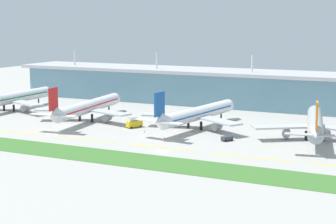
{
  "coord_description": "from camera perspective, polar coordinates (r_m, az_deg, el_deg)",
  "views": [
    {
      "loc": [
        84.19,
        -172.77,
        45.94
      ],
      "look_at": [
        -16.84,
        40.39,
        7.0
      ],
      "focal_mm": 59.07,
      "sensor_mm": 36.0,
      "label": 1
    }
  ],
  "objects": [
    {
      "name": "ground_plane",
      "position": [
        197.6,
        -0.61,
        -4.07
      ],
      "size": [
        600.0,
        600.0,
        0.0
      ],
      "primitive_type": "plane",
      "color": "#A8A59E"
    },
    {
      "name": "airliner_center",
      "position": [
        237.81,
        2.97,
        -0.2
      ],
      "size": [
        48.24,
        65.22,
        18.9
      ],
      "color": "white",
      "rests_on": "ground"
    },
    {
      "name": "safety_cone_nose_front",
      "position": [
        218.61,
        -0.4,
        -2.66
      ],
      "size": [
        0.56,
        0.56,
        0.7
      ],
      "primitive_type": "cone",
      "color": "orange",
      "rests_on": "ground"
    },
    {
      "name": "airliner_near_middle",
      "position": [
        258.84,
        -8.34,
        0.5
      ],
      "size": [
        48.54,
        68.25,
        18.9
      ],
      "color": "white",
      "rests_on": "ground"
    },
    {
      "name": "fuel_truck",
      "position": [
        240.95,
        -3.53,
        -1.09
      ],
      "size": [
        5.47,
        7.61,
        4.95
      ],
      "color": "gold",
      "rests_on": "ground"
    },
    {
      "name": "taxiway_stripe_mid_east",
      "position": [
        191.47,
        8.5,
        -4.61
      ],
      "size": [
        28.0,
        0.7,
        0.04
      ],
      "primitive_type": "cube",
      "color": "yellow",
      "rests_on": "ground"
    },
    {
      "name": "taxiway_stripe_centre",
      "position": [
        203.55,
        -0.71,
        -3.66
      ],
      "size": [
        28.0,
        0.7,
        0.04
      ],
      "primitive_type": "cube",
      "color": "yellow",
      "rests_on": "ground"
    },
    {
      "name": "grass_verge",
      "position": [
        184.2,
        -2.72,
        -5.06
      ],
      "size": [
        300.0,
        18.0,
        0.1
      ],
      "primitive_type": "cube",
      "color": "#3D702D",
      "rests_on": "ground"
    },
    {
      "name": "airliner_nearest",
      "position": [
        296.35,
        -15.95,
        1.35
      ],
      "size": [
        48.8,
        67.73,
        18.9
      ],
      "color": "silver",
      "rests_on": "ground"
    },
    {
      "name": "airliner_far_middle",
      "position": [
        222.65,
        14.93,
        -1.16
      ],
      "size": [
        47.88,
        63.75,
        18.9
      ],
      "color": "#ADB2BC",
      "rests_on": "ground"
    },
    {
      "name": "safety_cone_left_wingtip",
      "position": [
        231.35,
        -2.46,
        -2.0
      ],
      "size": [
        0.56,
        0.56,
        0.7
      ],
      "primitive_type": "cone",
      "color": "orange",
      "rests_on": "ground"
    },
    {
      "name": "taxiway_stripe_mid_west",
      "position": [
        220.27,
        -8.69,
        -2.77
      ],
      "size": [
        28.0,
        0.7,
        0.04
      ],
      "primitive_type": "cube",
      "color": "yellow",
      "rests_on": "ground"
    },
    {
      "name": "taxiway_stripe_west",
      "position": [
        240.65,
        -15.42,
        -1.97
      ],
      "size": [
        28.0,
        0.7,
        0.04
      ],
      "primitive_type": "cube",
      "color": "yellow",
      "rests_on": "ground"
    },
    {
      "name": "pushback_tug",
      "position": [
        215.32,
        6.1,
        -2.7
      ],
      "size": [
        4.33,
        5.01,
        1.85
      ],
      "color": "#333842",
      "rests_on": "ground"
    },
    {
      "name": "terminal_building",
      "position": [
        300.64,
        8.92,
        2.36
      ],
      "size": [
        288.0,
        34.0,
        28.23
      ],
      "color": "#6693A8",
      "rests_on": "ground"
    }
  ]
}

